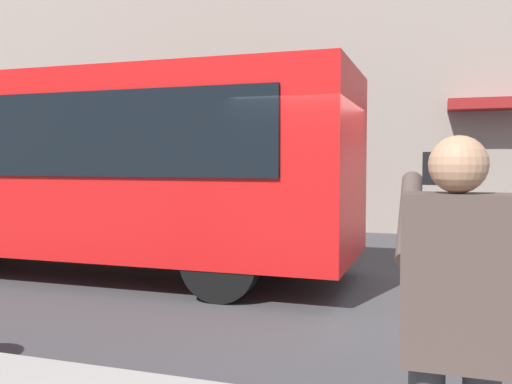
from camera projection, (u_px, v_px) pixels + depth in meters
ground_plane at (348, 295)px, 7.18m from camera, size 60.00×60.00×0.00m
red_bus at (69, 165)px, 8.70m from camera, size 9.05×2.54×3.08m
pedestrian_photographer at (456, 320)px, 2.10m from camera, size 0.53×0.52×1.70m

